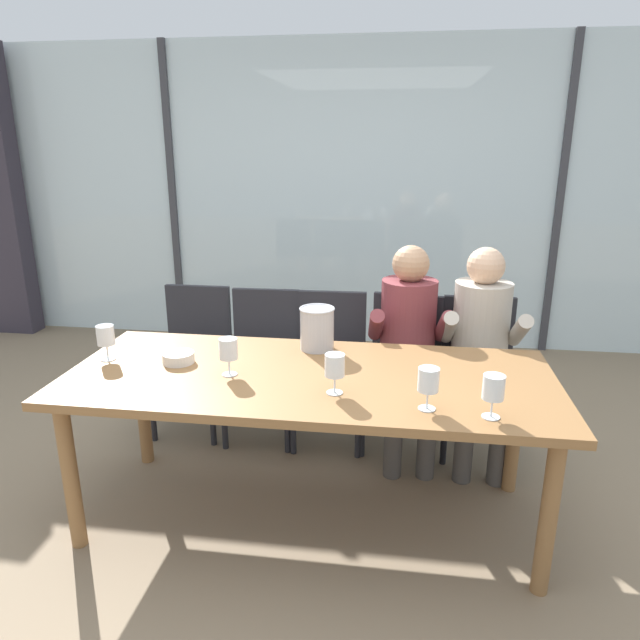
{
  "coord_description": "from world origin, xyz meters",
  "views": [
    {
      "loc": [
        0.39,
        -2.39,
        1.77
      ],
      "look_at": [
        0.0,
        0.35,
        0.9
      ],
      "focal_mm": 32.13,
      "sensor_mm": 36.0,
      "label": 1
    }
  ],
  "objects": [
    {
      "name": "window_glass_panel",
      "position": [
        0.0,
        2.66,
        1.3
      ],
      "size": [
        7.42,
        0.03,
        2.6
      ],
      "primitive_type": "cube",
      "color": "silver",
      "rests_on": "ground"
    },
    {
      "name": "hillside_vineyard",
      "position": [
        0.0,
        5.77,
        0.75
      ],
      "size": [
        13.42,
        2.4,
        1.49
      ],
      "primitive_type": "cube",
      "color": "#568942",
      "rests_on": "ground"
    },
    {
      "name": "person_maroon_top",
      "position": [
        0.46,
        0.74,
        0.7
      ],
      "size": [
        0.48,
        0.63,
        1.22
      ],
      "rotation": [
        0.0,
        0.0,
        0.08
      ],
      "color": "brown",
      "rests_on": "ground"
    },
    {
      "name": "tasting_bowl",
      "position": [
        -0.64,
        0.05,
        0.78
      ],
      "size": [
        0.15,
        0.15,
        0.05
      ],
      "primitive_type": "cylinder",
      "color": "silver",
      "rests_on": "dining_table"
    },
    {
      "name": "chair_center",
      "position": [
        -0.01,
        0.86,
        0.53
      ],
      "size": [
        0.45,
        0.45,
        0.9
      ],
      "rotation": [
        0.0,
        0.0,
        0.03
      ],
      "color": "#232328",
      "rests_on": "ground"
    },
    {
      "name": "dining_table",
      "position": [
        0.0,
        0.0,
        0.68
      ],
      "size": [
        2.22,
        0.93,
        0.75
      ],
      "color": "olive",
      "rests_on": "ground"
    },
    {
      "name": "ice_bucket_primary",
      "position": [
        -0.01,
        0.34,
        0.87
      ],
      "size": [
        0.18,
        0.18,
        0.22
      ],
      "color": "#B7B7BC",
      "rests_on": "dining_table"
    },
    {
      "name": "window_mullion_right",
      "position": [
        1.67,
        2.64,
        1.3
      ],
      "size": [
        0.06,
        0.06,
        2.6
      ],
      "primitive_type": "cube",
      "color": "#38383D",
      "rests_on": "ground"
    },
    {
      "name": "chair_near_window_right",
      "position": [
        0.87,
        0.86,
        0.53
      ],
      "size": [
        0.44,
        0.44,
        0.9
      ],
      "rotation": [
        0.0,
        0.0,
        0.0
      ],
      "color": "#232328",
      "rests_on": "ground"
    },
    {
      "name": "window_mullion_left",
      "position": [
        -1.67,
        2.64,
        1.3
      ],
      "size": [
        0.06,
        0.06,
        2.6
      ],
      "primitive_type": "cube",
      "color": "#38383D",
      "rests_on": "ground"
    },
    {
      "name": "ground",
      "position": [
        0.0,
        1.0,
        0.0
      ],
      "size": [
        14.0,
        14.0,
        0.0
      ],
      "primitive_type": "plane",
      "color": "#847056"
    },
    {
      "name": "wine_glass_near_bucket",
      "position": [
        -0.36,
        -0.06,
        0.87
      ],
      "size": [
        0.08,
        0.08,
        0.17
      ],
      "color": "silver",
      "rests_on": "dining_table"
    },
    {
      "name": "person_beige_jumper",
      "position": [
        0.86,
        0.74,
        0.7
      ],
      "size": [
        0.46,
        0.61,
        1.22
      ],
      "rotation": [
        0.0,
        0.0,
        -0.0
      ],
      "color": "#B7AD9E",
      "rests_on": "ground"
    },
    {
      "name": "wine_glass_by_right_taster",
      "position": [
        0.14,
        -0.19,
        0.87
      ],
      "size": [
        0.08,
        0.08,
        0.17
      ],
      "color": "silver",
      "rests_on": "dining_table"
    },
    {
      "name": "wine_glass_center_pour",
      "position": [
        0.52,
        -0.29,
        0.87
      ],
      "size": [
        0.08,
        0.08,
        0.17
      ],
      "color": "silver",
      "rests_on": "dining_table"
    },
    {
      "name": "chair_near_curtain",
      "position": [
        -0.88,
        0.88,
        0.53
      ],
      "size": [
        0.44,
        0.44,
        0.9
      ],
      "rotation": [
        0.0,
        0.0,
        0.0
      ],
      "color": "#232328",
      "rests_on": "ground"
    },
    {
      "name": "wine_glass_by_left_taster",
      "position": [
        -1.0,
        0.04,
        0.87
      ],
      "size": [
        0.08,
        0.08,
        0.17
      ],
      "color": "silver",
      "rests_on": "dining_table"
    },
    {
      "name": "chair_left_of_center",
      "position": [
        -0.42,
        0.85,
        0.53
      ],
      "size": [
        0.45,
        0.45,
        0.9
      ],
      "rotation": [
        0.0,
        0.0,
        0.03
      ],
      "color": "#232328",
      "rests_on": "ground"
    },
    {
      "name": "chair_right_of_center",
      "position": [
        0.44,
        0.85,
        0.53
      ],
      "size": [
        0.49,
        0.49,
        0.9
      ],
      "rotation": [
        0.0,
        0.0,
        -0.13
      ],
      "color": "#232328",
      "rests_on": "ground"
    },
    {
      "name": "wine_glass_spare_empty",
      "position": [
        0.76,
        -0.33,
        0.87
      ],
      "size": [
        0.08,
        0.08,
        0.17
      ],
      "color": "silver",
      "rests_on": "dining_table"
    }
  ]
}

